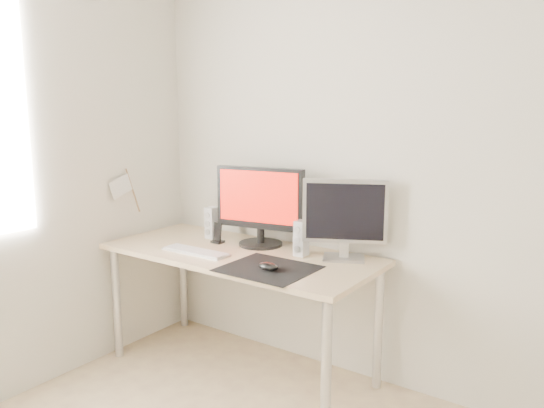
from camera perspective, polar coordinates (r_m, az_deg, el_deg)
The scene contains 11 objects.
wall_back at distance 2.81m, azimuth 16.23°, elevation 4.06°, with size 3.50×3.50×0.00m, color silver.
mousepad at distance 2.71m, azimuth -0.40°, elevation -6.96°, with size 0.45×0.40×0.00m, color black.
mouse at distance 2.67m, azimuth -0.43°, elevation -6.73°, with size 0.11×0.07×0.04m, color black.
desk at distance 3.06m, azimuth -3.56°, elevation -6.52°, with size 1.60×0.70×0.73m.
main_monitor at distance 3.10m, azimuth -1.31°, elevation 0.06°, with size 0.55×0.30×0.47m.
second_monitor at distance 2.85m, azimuth 7.84°, elevation -1.24°, with size 0.42×0.24×0.43m.
speaker_left at distance 3.34m, azimuth -6.49°, elevation -2.01°, with size 0.06×0.08×0.20m.
speaker_right at distance 2.93m, azimuth 3.16°, elevation -3.69°, with size 0.06×0.08×0.20m.
keyboard at distance 3.03m, azimuth -8.21°, elevation -5.07°, with size 0.42×0.13×0.02m.
phone_dock at distance 3.23m, azimuth -5.86°, elevation -3.53°, with size 0.07×0.06×0.12m.
pennant at distance 3.42m, azimuth -15.55°, elevation 1.73°, with size 0.01×0.23×0.29m.
Camera 1 is at (0.91, -0.90, 1.54)m, focal length 35.00 mm.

